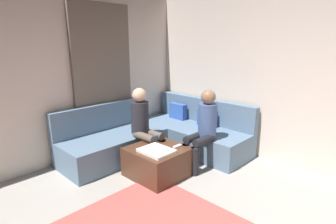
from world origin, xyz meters
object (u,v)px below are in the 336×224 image
game_remote (177,146)px  person_on_couch_side (144,123)px  coffee_mug (156,138)px  ottoman (158,161)px  person_on_couch_back (204,126)px  sectional_couch (159,136)px

game_remote → person_on_couch_side: 0.68m
coffee_mug → ottoman: bearing=-39.3°
person_on_couch_back → person_on_couch_side: size_ratio=1.00×
person_on_couch_side → person_on_couch_back: bearing=125.0°
coffee_mug → person_on_couch_side: (-0.24, -0.03, 0.19)m
ottoman → coffee_mug: (-0.22, 0.18, 0.26)m
ottoman → person_on_couch_side: (-0.46, 0.15, 0.45)m
person_on_couch_back → person_on_couch_side: (-0.75, -0.53, 0.00)m
person_on_couch_side → ottoman: bearing=72.0°
sectional_couch → person_on_couch_back: bearing=3.5°
sectional_couch → person_on_couch_side: 0.62m
game_remote → person_on_couch_side: person_on_couch_side is taller
coffee_mug → game_remote: (0.40, 0.04, -0.04)m
game_remote → person_on_couch_back: person_on_couch_back is taller
coffee_mug → person_on_couch_side: person_on_couch_side is taller
ottoman → person_on_couch_back: size_ratio=0.63×
sectional_couch → coffee_mug: (0.39, -0.44, 0.19)m
ottoman → person_on_couch_back: bearing=66.5°
game_remote → person_on_couch_side: size_ratio=0.12×
game_remote → person_on_couch_side: (-0.64, -0.07, 0.23)m
ottoman → coffee_mug: bearing=140.7°
sectional_couch → person_on_couch_side: size_ratio=2.12×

